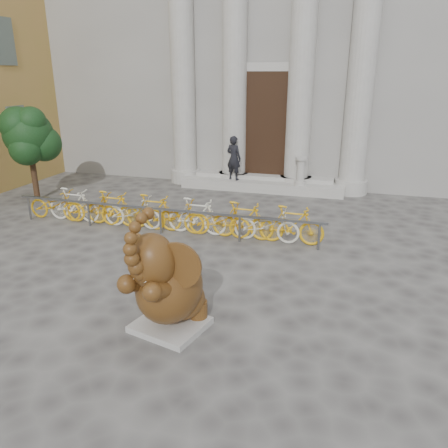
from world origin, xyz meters
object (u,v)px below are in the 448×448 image
(bike_rack, at_px, (164,213))
(elephant_statue, at_px, (167,286))
(tree, at_px, (29,136))
(pedestrian, at_px, (234,158))

(bike_rack, bearing_deg, elephant_statue, -65.32)
(tree, bearing_deg, bike_rack, -16.28)
(elephant_statue, bearing_deg, bike_rack, 128.72)
(bike_rack, relative_size, tree, 2.81)
(elephant_statue, distance_m, pedestrian, 9.62)
(tree, bearing_deg, pedestrian, 29.23)
(elephant_statue, height_order, tree, tree)
(elephant_statue, bearing_deg, tree, 154.77)
(bike_rack, bearing_deg, tree, 163.72)
(tree, height_order, pedestrian, tree)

